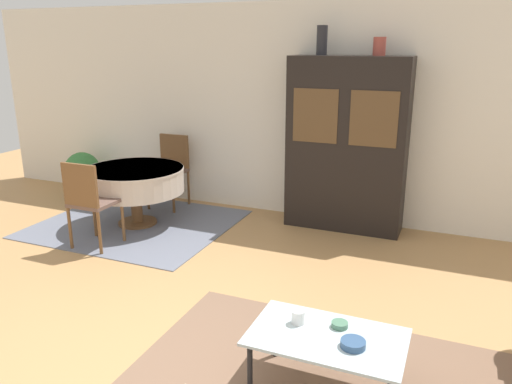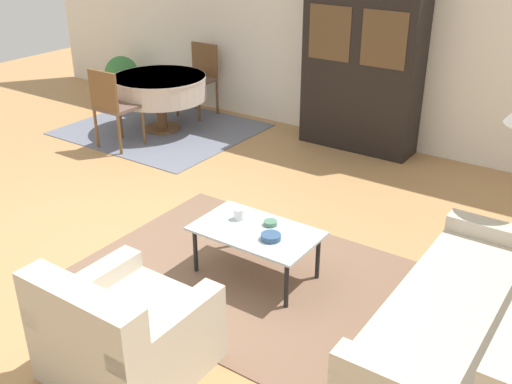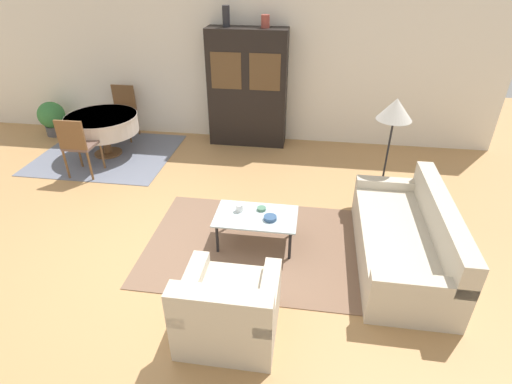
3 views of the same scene
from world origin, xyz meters
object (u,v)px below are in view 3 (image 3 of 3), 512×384
object	(u,v)px
dining_chair_near	(77,143)
vase_short	(265,21)
bowl	(270,218)
cup	(239,208)
couch	(406,241)
vase_tall	(226,16)
display_cabinet	(248,89)
floor_lamp	(395,113)
coffee_table	(256,218)
bowl_small	(262,209)
potted_plant	(52,117)
dining_table	(102,124)
armchair	(228,310)
dining_chair_far	(123,108)

from	to	relation	value
dining_chair_near	vase_short	xyz separation A→B (m)	(2.72, 1.74, 1.59)
bowl	cup	bearing A→B (deg)	161.79
couch	vase_tall	distance (m)	4.59
display_cabinet	floor_lamp	distance (m)	2.89
bowl	vase_tall	world-z (taller)	vase_tall
coffee_table	bowl	bearing A→B (deg)	-18.38
display_cabinet	floor_lamp	world-z (taller)	display_cabinet
vase_tall	vase_short	xyz separation A→B (m)	(0.66, 0.00, -0.07)
couch	bowl_small	xyz separation A→B (m)	(-1.70, 0.21, 0.14)
floor_lamp	bowl	world-z (taller)	floor_lamp
dining_chair_near	potted_plant	bearing A→B (deg)	133.40
dining_table	vase_short	distance (m)	3.28
display_cabinet	vase_tall	bearing A→B (deg)	179.85
dining_chair_near	bowl	distance (m)	3.50
couch	display_cabinet	bearing A→B (deg)	36.66
bowl_small	vase_tall	size ratio (longest dim) A/B	0.33
dining_chair_near	potted_plant	distance (m)	2.13
coffee_table	vase_short	size ratio (longest dim) A/B	4.90
dining_chair_near	couch	bearing A→B (deg)	-16.62
couch	armchair	size ratio (longest dim) A/B	2.31
couch	vase_tall	world-z (taller)	vase_tall
cup	bowl	size ratio (longest dim) A/B	0.60
dining_table	bowl_small	distance (m)	3.69
couch	cup	size ratio (longest dim) A/B	22.24
floor_lamp	bowl_small	size ratio (longest dim) A/B	14.13
dining_chair_far	potted_plant	xyz separation A→B (m)	(-1.46, -0.11, -0.21)
display_cabinet	potted_plant	xyz separation A→B (m)	(-3.87, -0.20, -0.67)
armchair	dining_chair_near	bearing A→B (deg)	137.29
couch	cup	bearing A→B (deg)	85.73
couch	coffee_table	size ratio (longest dim) A/B	2.08
vase_tall	potted_plant	bearing A→B (deg)	-176.73
vase_short	bowl	bearing A→B (deg)	-81.42
dining_table	dining_chair_near	size ratio (longest dim) A/B	1.24
floor_lamp	couch	bearing A→B (deg)	-85.69
armchair	potted_plant	bearing A→B (deg)	135.95
armchair	floor_lamp	world-z (taller)	floor_lamp
cup	bowl_small	world-z (taller)	cup
coffee_table	dining_chair_near	world-z (taller)	dining_chair_near
display_cabinet	vase_short	bearing A→B (deg)	0.17
floor_lamp	potted_plant	distance (m)	6.40
display_cabinet	vase_short	xyz separation A→B (m)	(0.31, 0.00, 1.13)
bowl_small	potted_plant	world-z (taller)	potted_plant
coffee_table	bowl	distance (m)	0.20
armchair	floor_lamp	size ratio (longest dim) A/B	0.58
vase_short	bowl_small	bearing A→B (deg)	-83.31
coffee_table	bowl	size ratio (longest dim) A/B	6.39
couch	potted_plant	world-z (taller)	couch
armchair	vase_tall	xyz separation A→B (m)	(-0.90, 4.48, 1.93)
dining_chair_far	vase_short	size ratio (longest dim) A/B	4.87
dining_chair_far	bowl_small	bearing A→B (deg)	136.89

